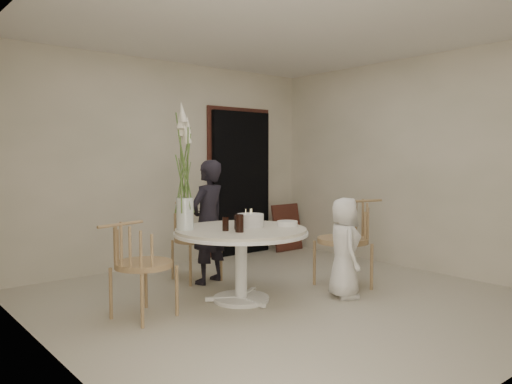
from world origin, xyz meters
TOP-DOWN VIEW (x-y plane):
  - ground at (0.00, 0.00)m, footprint 4.50×4.50m
  - room_shell at (0.00, 0.00)m, footprint 4.50×4.50m
  - doorway at (1.15, 2.19)m, footprint 1.00×0.10m
  - door_trim at (1.15, 2.23)m, footprint 1.12×0.03m
  - table at (-0.35, 0.25)m, footprint 1.33×1.33m
  - picture_frame at (1.86, 1.95)m, footprint 0.54×0.17m
  - chair_far at (-0.23, 1.38)m, footprint 0.51×0.55m
  - chair_right at (0.96, -0.09)m, footprint 0.65×0.62m
  - chair_left at (-1.46, 0.36)m, footprint 0.60×0.58m
  - girl at (-0.20, 1.06)m, footprint 0.59×0.47m
  - boy at (0.54, -0.32)m, footprint 0.54×0.60m
  - birthday_cake at (-0.21, 0.28)m, footprint 0.27×0.27m
  - cola_tumbler_a at (-0.51, 0.08)m, footprint 0.08×0.08m
  - cola_tumbler_b at (-0.52, 0.06)m, footprint 0.10×0.10m
  - cola_tumbler_c at (-0.57, 0.21)m, footprint 0.06×0.06m
  - cola_tumbler_d at (-0.41, 0.22)m, footprint 0.08×0.08m
  - plate_stack at (0.12, 0.08)m, footprint 0.27×0.27m
  - flower_vase at (-0.82, 0.53)m, footprint 0.17×0.17m

SIDE VIEW (x-z plane):
  - ground at x=0.00m, z-range 0.00..0.00m
  - picture_frame at x=1.86m, z-range 0.00..0.71m
  - boy at x=0.54m, z-range 0.00..1.03m
  - chair_left at x=-1.46m, z-range 0.13..1.02m
  - chair_far at x=-0.23m, z-range 0.13..1.02m
  - table at x=-0.35m, z-range 0.25..0.98m
  - chair_right at x=0.96m, z-range 0.14..1.11m
  - girl at x=-0.20m, z-range 0.00..1.40m
  - plate_stack at x=0.12m, z-range 0.73..0.78m
  - birthday_cake at x=-0.21m, z-range 0.71..0.89m
  - cola_tumbler_c at x=-0.57m, z-range 0.73..0.86m
  - cola_tumbler_d at x=-0.41m, z-range 0.73..0.87m
  - cola_tumbler_b at x=-0.52m, z-range 0.73..0.89m
  - cola_tumbler_a at x=-0.51m, z-range 0.73..0.90m
  - doorway at x=1.15m, z-range 0.00..2.10m
  - door_trim at x=1.15m, z-range 0.00..2.22m
  - flower_vase at x=-0.82m, z-range 0.66..1.90m
  - room_shell at x=0.00m, z-range -0.63..3.87m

